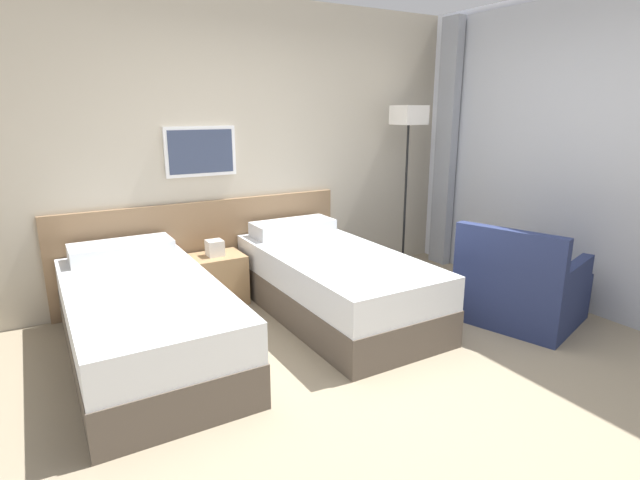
{
  "coord_description": "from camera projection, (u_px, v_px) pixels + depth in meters",
  "views": [
    {
      "loc": [
        -1.84,
        -2.34,
        1.72
      ],
      "look_at": [
        0.11,
        0.99,
        0.7
      ],
      "focal_mm": 28.0,
      "sensor_mm": 36.0,
      "label": 1
    }
  ],
  "objects": [
    {
      "name": "ground_plane",
      "position": [
        381.0,
        377.0,
        3.29
      ],
      "size": [
        16.0,
        16.0,
        0.0
      ],
      "primitive_type": "plane",
      "color": "gray"
    },
    {
      "name": "bed_near_door",
      "position": [
        145.0,
        320.0,
        3.49
      ],
      "size": [
        0.98,
        1.99,
        0.68
      ],
      "color": "brown",
      "rests_on": "ground_plane"
    },
    {
      "name": "bed_near_window",
      "position": [
        334.0,
        283.0,
        4.25
      ],
      "size": [
        0.98,
        1.99,
        0.68
      ],
      "color": "brown",
      "rests_on": "ground_plane"
    },
    {
      "name": "nightstand",
      "position": [
        217.0,
        278.0,
        4.51
      ],
      "size": [
        0.49,
        0.37,
        0.59
      ],
      "color": "#9E7A51",
      "rests_on": "ground_plane"
    },
    {
      "name": "wall_headboard",
      "position": [
        247.0,
        154.0,
        4.71
      ],
      "size": [
        10.0,
        0.1,
        2.7
      ],
      "color": "#B7AD99",
      "rests_on": "ground_plane"
    },
    {
      "name": "floor_lamp",
      "position": [
        408.0,
        130.0,
        5.05
      ],
      "size": [
        0.28,
        0.28,
        1.75
      ],
      "color": "black",
      "rests_on": "ground_plane"
    },
    {
      "name": "armchair",
      "position": [
        520.0,
        290.0,
        4.13
      ],
      "size": [
        1.03,
        1.06,
        0.83
      ],
      "rotation": [
        0.0,
        0.0,
        1.87
      ],
      "color": "navy",
      "rests_on": "ground_plane"
    },
    {
      "name": "wall_window",
      "position": [
        621.0,
        158.0,
        3.97
      ],
      "size": [
        0.21,
        4.58,
        2.7
      ],
      "color": "white",
      "rests_on": "ground_plane"
    }
  ]
}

